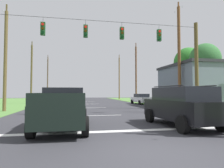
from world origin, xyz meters
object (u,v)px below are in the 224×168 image
object	(u,v)px
utility_pole_far_left	(5,59)
utility_pole_distant_right	(31,72)
utility_pole_distant_left	(48,77)
suv_black	(181,105)
tree_roadside_right	(205,60)
roadside_store	(221,86)
tree_roadside_far_right	(188,63)
utility_pole_mid_right	(179,56)
overhead_signal_span	(105,59)
pickup_truck	(63,108)
utility_pole_far_right	(136,73)
utility_pole_near_left	(119,78)
distant_car_crossing_white	(141,99)

from	to	relation	value
utility_pole_far_left	utility_pole_distant_right	xyz separation A→B (m)	(-0.37, 12.33, 0.05)
utility_pole_distant_right	utility_pole_distant_left	distance (m)	14.41
suv_black	tree_roadside_right	distance (m)	13.74
roadside_store	utility_pole_distant_left	bearing A→B (deg)	133.31
tree_roadside_far_right	utility_pole_mid_right	bearing A→B (deg)	-131.40
suv_black	roadside_store	size ratio (longest dim) A/B	0.37
overhead_signal_span	pickup_truck	size ratio (longest dim) A/B	2.89
overhead_signal_span	utility_pole_far_right	size ratio (longest dim) A/B	1.51
utility_pole_far_right	utility_pole_far_left	distance (m)	21.39
utility_pole_distant_right	tree_roadside_right	xyz separation A→B (m)	(20.64, -12.49, 0.49)
utility_pole_near_left	utility_pole_distant_left	distance (m)	16.73
pickup_truck	tree_roadside_right	world-z (taller)	tree_roadside_right
tree_roadside_right	utility_pole_distant_left	bearing A→B (deg)	126.98
utility_pole_near_left	utility_pole_far_right	bearing A→B (deg)	-90.24
utility_pole_far_right	pickup_truck	bearing A→B (deg)	-115.44
overhead_signal_span	tree_roadside_right	size ratio (longest dim) A/B	2.22
utility_pole_near_left	utility_pole_distant_left	size ratio (longest dim) A/B	1.08
tree_roadside_right	roadside_store	xyz separation A→B (m)	(3.44, 1.76, -2.80)
utility_pole_distant_right	utility_pole_mid_right	bearing A→B (deg)	-36.98
pickup_truck	utility_pole_near_left	world-z (taller)	utility_pole_near_left
roadside_store	suv_black	bearing A→B (deg)	-136.10
pickup_truck	utility_pole_distant_right	distance (m)	23.01
overhead_signal_span	pickup_truck	world-z (taller)	overhead_signal_span
roadside_store	tree_roadside_right	bearing A→B (deg)	-152.89
overhead_signal_span	utility_pole_near_left	size ratio (longest dim) A/B	1.43
pickup_truck	roadside_store	world-z (taller)	roadside_store
utility_pole_mid_right	utility_pole_far_right	xyz separation A→B (m)	(-0.23, 14.08, -0.33)
suv_black	tree_roadside_far_right	distance (m)	16.40
utility_pole_distant_left	distant_car_crossing_white	bearing A→B (deg)	-49.14
suv_black	tree_roadside_far_right	world-z (taller)	tree_roadside_far_right
utility_pole_far_left	suv_black	bearing A→B (deg)	-40.60
utility_pole_far_right	utility_pole_distant_right	world-z (taller)	utility_pole_far_right
suv_black	overhead_signal_span	bearing A→B (deg)	119.89
utility_pole_far_left	tree_roadside_far_right	size ratio (longest dim) A/B	1.33
pickup_truck	tree_roadside_right	distance (m)	17.77
utility_pole_far_right	utility_pole_near_left	bearing A→B (deg)	89.76
utility_pole_mid_right	roadside_store	xyz separation A→B (m)	(6.80, 2.28, -2.98)
distant_car_crossing_white	utility_pole_far_left	bearing A→B (deg)	-152.25
utility_pole_far_right	utility_pole_distant_right	bearing A→B (deg)	-176.43
utility_pole_far_left	utility_pole_distant_left	xyz separation A→B (m)	(0.02, 26.72, 0.40)
utility_pole_far_right	utility_pole_distant_right	xyz separation A→B (m)	(-17.05, -1.06, -0.34)
overhead_signal_span	roadside_store	size ratio (longest dim) A/B	1.20
roadside_store	overhead_signal_span	bearing A→B (deg)	-157.96
roadside_store	tree_roadside_far_right	bearing A→B (deg)	154.45
suv_black	utility_pole_distant_left	world-z (taller)	utility_pole_distant_left
utility_pole_far_left	tree_roadside_far_right	world-z (taller)	utility_pole_far_left
pickup_truck	distant_car_crossing_white	size ratio (longest dim) A/B	1.23
utility_pole_far_left	roadside_store	bearing A→B (deg)	3.85
utility_pole_distant_right	pickup_truck	bearing A→B (deg)	-74.24
utility_pole_far_left	utility_pole_distant_left	world-z (taller)	utility_pole_distant_left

